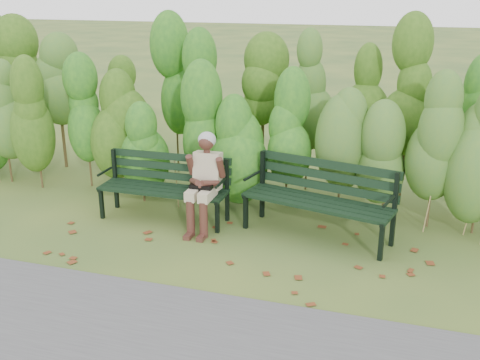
% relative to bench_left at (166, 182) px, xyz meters
% --- Properties ---
extents(ground, '(80.00, 80.00, 0.00)m').
position_rel_bench_left_xyz_m(ground, '(1.12, -0.72, -0.49)').
color(ground, '#325125').
extents(hedge_band, '(11.04, 1.67, 2.42)m').
position_rel_bench_left_xyz_m(hedge_band, '(1.12, 1.14, 0.77)').
color(hedge_band, '#47381E').
rests_on(hedge_band, ground).
extents(leaf_litter, '(5.89, 2.19, 0.01)m').
position_rel_bench_left_xyz_m(leaf_litter, '(0.90, -0.80, -0.49)').
color(leaf_litter, brown).
rests_on(leaf_litter, ground).
extents(bench_left, '(1.67, 0.56, 0.83)m').
position_rel_bench_left_xyz_m(bench_left, '(0.00, 0.00, 0.00)').
color(bench_left, black).
rests_on(bench_left, ground).
extents(bench_right, '(1.88, 0.99, 0.90)m').
position_rel_bench_left_xyz_m(bench_right, '(2.00, 0.06, 0.04)').
color(bench_right, black).
rests_on(bench_right, ground).
extents(seated_woman, '(0.47, 0.69, 1.21)m').
position_rel_bench_left_xyz_m(seated_woman, '(0.60, -0.16, 0.19)').
color(seated_woman, '#BDB090').
rests_on(seated_woman, ground).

